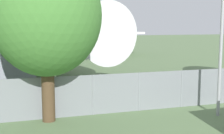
# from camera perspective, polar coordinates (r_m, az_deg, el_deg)

# --- Properties ---
(perimeter_fence) EXTENTS (56.07, 0.07, 2.07)m
(perimeter_fence) POSITION_cam_1_polar(r_m,az_deg,el_deg) (16.71, 4.99, -4.53)
(perimeter_fence) COLOR gray
(perimeter_fence) RESTS_ON ground
(airplane) EXTENTS (35.08, 43.60, 12.51)m
(airplane) POSITION_cam_1_polar(r_m,az_deg,el_deg) (40.26, -16.13, 6.57)
(airplane) COLOR white
(airplane) RESTS_ON ground
(tree_behind_benches) EXTENTS (5.14, 5.14, 7.84)m
(tree_behind_benches) POSITION_cam_1_polar(r_m,az_deg,el_deg) (14.79, -11.97, 9.14)
(tree_behind_benches) COLOR #4C3823
(tree_behind_benches) RESTS_ON ground
(light_mast) EXTENTS (0.44, 0.44, 8.28)m
(light_mast) POSITION_cam_1_polar(r_m,az_deg,el_deg) (16.24, 19.53, 8.84)
(light_mast) COLOR #99999E
(light_mast) RESTS_ON ground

